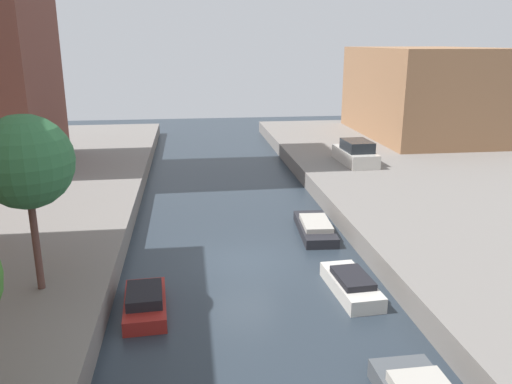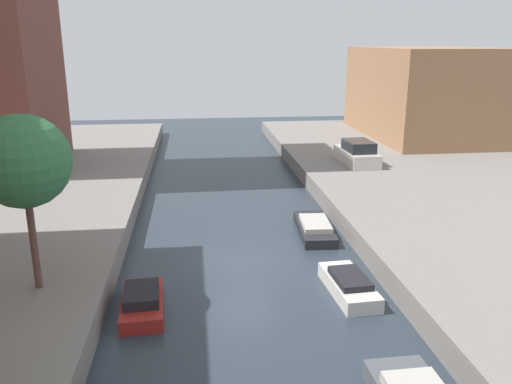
# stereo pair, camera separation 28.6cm
# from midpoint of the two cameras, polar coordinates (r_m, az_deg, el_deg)

# --- Properties ---
(ground_plane) EXTENTS (84.00, 84.00, 0.00)m
(ground_plane) POSITION_cam_midpoint_polar(r_m,az_deg,el_deg) (21.87, -1.66, -7.68)
(ground_plane) COLOR #28333D
(low_block_right) EXTENTS (10.00, 14.96, 7.36)m
(low_block_right) POSITION_cam_midpoint_polar(r_m,az_deg,el_deg) (47.04, 17.99, 10.44)
(low_block_right) COLOR #9E704C
(low_block_right) RESTS_ON quay_right
(street_tree_2) EXTENTS (2.97, 2.97, 5.79)m
(street_tree_2) POSITION_cam_midpoint_polar(r_m,az_deg,el_deg) (17.57, -24.52, 2.99)
(street_tree_2) COLOR brown
(street_tree_2) RESTS_ON quay_left
(parked_car) EXTENTS (2.02, 4.45, 1.58)m
(parked_car) POSITION_cam_midpoint_polar(r_m,az_deg,el_deg) (35.20, 10.71, 4.21)
(parked_car) COLOR beige
(parked_car) RESTS_ON quay_right
(moored_boat_left_2) EXTENTS (1.58, 3.21, 0.86)m
(moored_boat_left_2) POSITION_cam_midpoint_polar(r_m,az_deg,el_deg) (18.36, -12.60, -11.82)
(moored_boat_left_2) COLOR maroon
(moored_boat_left_2) RESTS_ON ground_plane
(moored_boat_right_3) EXTENTS (1.51, 3.44, 0.78)m
(moored_boat_right_3) POSITION_cam_midpoint_polar(r_m,az_deg,el_deg) (19.44, 10.07, -10.05)
(moored_boat_right_3) COLOR beige
(moored_boat_right_3) RESTS_ON ground_plane
(moored_boat_right_4) EXTENTS (1.77, 4.28, 0.68)m
(moored_boat_right_4) POSITION_cam_midpoint_polar(r_m,az_deg,el_deg) (24.96, 6.22, -3.92)
(moored_boat_right_4) COLOR #232328
(moored_boat_right_4) RESTS_ON ground_plane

